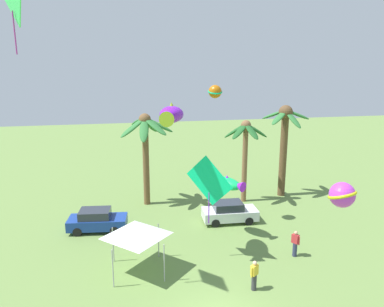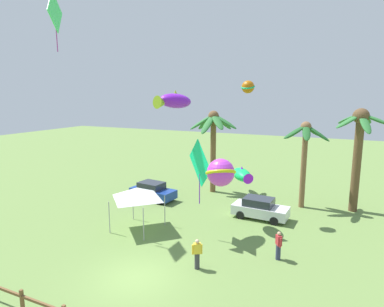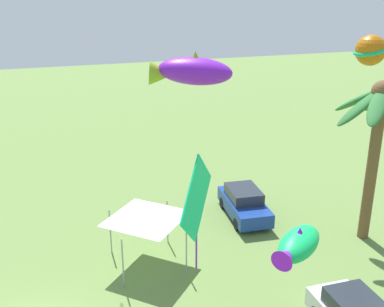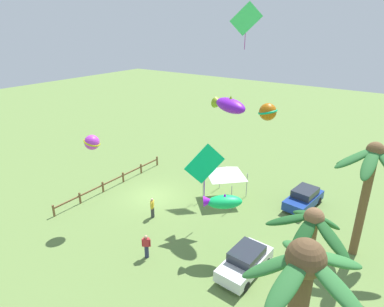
{
  "view_description": "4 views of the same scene",
  "coord_description": "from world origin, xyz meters",
  "px_view_note": "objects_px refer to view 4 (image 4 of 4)",
  "views": [
    {
      "loc": [
        -3.97,
        -13.42,
        10.97
      ],
      "look_at": [
        -0.25,
        4.84,
        6.54
      ],
      "focal_mm": 34.47,
      "sensor_mm": 36.0,
      "label": 1
    },
    {
      "loc": [
        8.67,
        -12.02,
        8.78
      ],
      "look_at": [
        0.01,
        6.52,
        5.11
      ],
      "focal_mm": 30.55,
      "sensor_mm": 36.0,
      "label": 2
    },
    {
      "loc": [
        13.22,
        1.06,
        10.93
      ],
      "look_at": [
        -0.6,
        6.08,
        5.69
      ],
      "focal_mm": 42.77,
      "sensor_mm": 36.0,
      "label": 3
    },
    {
      "loc": [
        17.74,
        16.61,
        13.46
      ],
      "look_at": [
        0.94,
        4.67,
        5.25
      ],
      "focal_mm": 30.58,
      "sensor_mm": 36.0,
      "label": 4
    }
  ],
  "objects_px": {
    "festival_tent": "(226,171)",
    "kite_fish_3": "(229,105)",
    "kite_diamond_1": "(246,19)",
    "kite_ball_2": "(92,142)",
    "palm_tree_1": "(308,245)",
    "kite_diamond_5": "(205,165)",
    "palm_tree_2": "(298,305)",
    "spectator_1": "(146,246)",
    "kite_ball_0": "(268,112)",
    "parked_car_0": "(304,198)",
    "parked_car_1": "(245,261)",
    "kite_fish_4": "(222,202)",
    "palm_tree_0": "(371,171)",
    "spectator_0": "(152,208)"
  },
  "relations": [
    {
      "from": "palm_tree_1",
      "to": "palm_tree_2",
      "type": "height_order",
      "value": "palm_tree_2"
    },
    {
      "from": "festival_tent",
      "to": "spectator_1",
      "type": "bearing_deg",
      "value": -1.38
    },
    {
      "from": "spectator_1",
      "to": "kite_ball_2",
      "type": "distance_m",
      "value": 7.87
    },
    {
      "from": "palm_tree_2",
      "to": "kite_diamond_1",
      "type": "distance_m",
      "value": 22.53
    },
    {
      "from": "kite_ball_0",
      "to": "kite_diamond_5",
      "type": "relative_size",
      "value": 0.26
    },
    {
      "from": "palm_tree_2",
      "to": "parked_car_1",
      "type": "bearing_deg",
      "value": -143.33
    },
    {
      "from": "palm_tree_1",
      "to": "parked_car_0",
      "type": "bearing_deg",
      "value": -163.85
    },
    {
      "from": "parked_car_0",
      "to": "kite_ball_0",
      "type": "bearing_deg",
      "value": -2.21
    },
    {
      "from": "palm_tree_2",
      "to": "parked_car_0",
      "type": "xyz_separation_m",
      "value": [
        -15.4,
        -4.16,
        -4.78
      ]
    },
    {
      "from": "kite_diamond_1",
      "to": "kite_ball_2",
      "type": "relative_size",
      "value": 2.41
    },
    {
      "from": "spectator_0",
      "to": "spectator_1",
      "type": "relative_size",
      "value": 1.0
    },
    {
      "from": "festival_tent",
      "to": "kite_fish_3",
      "type": "bearing_deg",
      "value": 29.2
    },
    {
      "from": "kite_ball_0",
      "to": "kite_diamond_5",
      "type": "xyz_separation_m",
      "value": [
        -1.54,
        -4.74,
        -4.66
      ]
    },
    {
      "from": "palm_tree_1",
      "to": "kite_diamond_1",
      "type": "distance_m",
      "value": 19.53
    },
    {
      "from": "parked_car_1",
      "to": "kite_ball_0",
      "type": "height_order",
      "value": "kite_ball_0"
    },
    {
      "from": "palm_tree_1",
      "to": "kite_fish_3",
      "type": "bearing_deg",
      "value": -132.16
    },
    {
      "from": "kite_ball_0",
      "to": "kite_fish_4",
      "type": "relative_size",
      "value": 0.42
    },
    {
      "from": "festival_tent",
      "to": "kite_ball_2",
      "type": "height_order",
      "value": "kite_ball_2"
    },
    {
      "from": "parked_car_1",
      "to": "kite_diamond_5",
      "type": "distance_m",
      "value": 6.66
    },
    {
      "from": "parked_car_1",
      "to": "festival_tent",
      "type": "height_order",
      "value": "festival_tent"
    },
    {
      "from": "parked_car_0",
      "to": "kite_ball_2",
      "type": "xyz_separation_m",
      "value": [
        10.33,
        -11.74,
        5.22
      ]
    },
    {
      "from": "parked_car_1",
      "to": "palm_tree_1",
      "type": "bearing_deg",
      "value": 57.4
    },
    {
      "from": "festival_tent",
      "to": "kite_fish_3",
      "type": "xyz_separation_m",
      "value": [
        2.12,
        1.19,
        5.95
      ]
    },
    {
      "from": "spectator_0",
      "to": "festival_tent",
      "type": "height_order",
      "value": "festival_tent"
    },
    {
      "from": "spectator_1",
      "to": "festival_tent",
      "type": "height_order",
      "value": "festival_tent"
    },
    {
      "from": "festival_tent",
      "to": "kite_ball_0",
      "type": "xyz_separation_m",
      "value": [
        5.69,
        5.4,
        6.86
      ]
    },
    {
      "from": "spectator_1",
      "to": "kite_fish_4",
      "type": "bearing_deg",
      "value": 132.0
    },
    {
      "from": "spectator_1",
      "to": "kite_ball_0",
      "type": "relative_size",
      "value": 1.55
    },
    {
      "from": "parked_car_0",
      "to": "spectator_0",
      "type": "height_order",
      "value": "spectator_0"
    },
    {
      "from": "kite_diamond_1",
      "to": "kite_diamond_5",
      "type": "bearing_deg",
      "value": 12.68
    },
    {
      "from": "kite_diamond_1",
      "to": "parked_car_1",
      "type": "bearing_deg",
      "value": 29.83
    },
    {
      "from": "spectator_0",
      "to": "kite_fish_4",
      "type": "distance_m",
      "value": 6.79
    },
    {
      "from": "palm_tree_0",
      "to": "spectator_1",
      "type": "relative_size",
      "value": 4.67
    },
    {
      "from": "spectator_1",
      "to": "kite_ball_0",
      "type": "bearing_deg",
      "value": 121.92
    },
    {
      "from": "festival_tent",
      "to": "kite_diamond_1",
      "type": "bearing_deg",
      "value": -164.18
    },
    {
      "from": "palm_tree_2",
      "to": "kite_diamond_5",
      "type": "distance_m",
      "value": 12.79
    },
    {
      "from": "festival_tent",
      "to": "palm_tree_1",
      "type": "bearing_deg",
      "value": 44.41
    },
    {
      "from": "palm_tree_2",
      "to": "parked_car_1",
      "type": "height_order",
      "value": "palm_tree_2"
    },
    {
      "from": "kite_ball_0",
      "to": "palm_tree_2",
      "type": "bearing_deg",
      "value": 31.51
    },
    {
      "from": "palm_tree_1",
      "to": "kite_diamond_5",
      "type": "relative_size",
      "value": 1.7
    },
    {
      "from": "palm_tree_2",
      "to": "spectator_1",
      "type": "bearing_deg",
      "value": -110.6
    },
    {
      "from": "parked_car_1",
      "to": "kite_diamond_1",
      "type": "xyz_separation_m",
      "value": [
        -11.59,
        -6.65,
        13.03
      ]
    },
    {
      "from": "parked_car_0",
      "to": "festival_tent",
      "type": "height_order",
      "value": "festival_tent"
    },
    {
      "from": "kite_fish_4",
      "to": "spectator_0",
      "type": "bearing_deg",
      "value": -94.52
    },
    {
      "from": "parked_car_0",
      "to": "kite_fish_3",
      "type": "xyz_separation_m",
      "value": [
        4.53,
        -4.52,
        7.67
      ]
    },
    {
      "from": "palm_tree_0",
      "to": "palm_tree_2",
      "type": "bearing_deg",
      "value": -1.14
    },
    {
      "from": "kite_ball_0",
      "to": "kite_diamond_1",
      "type": "bearing_deg",
      "value": -147.13
    },
    {
      "from": "festival_tent",
      "to": "kite_ball_2",
      "type": "distance_m",
      "value": 10.56
    },
    {
      "from": "spectator_1",
      "to": "kite_fish_3",
      "type": "bearing_deg",
      "value": 168.74
    },
    {
      "from": "kite_diamond_1",
      "to": "festival_tent",
      "type": "bearing_deg",
      "value": 15.82
    }
  ]
}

